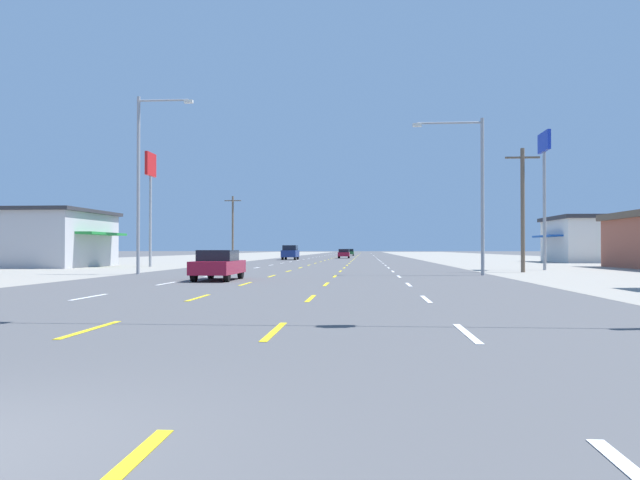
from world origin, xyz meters
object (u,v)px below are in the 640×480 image
suv_far_left_near (290,252)px  pole_sign_right_row_1 (544,165)px  streetlight_left_row_0 (143,174)px  pole_sign_left_row_1 (151,180)px  sedan_center_turn_mid (344,253)px  streetlight_right_row_0 (475,184)px  sedan_inner_left_nearest (218,265)px  sedan_center_turn_midfar (350,252)px

suv_far_left_near → pole_sign_right_row_1: bearing=-59.3°
suv_far_left_near → streetlight_left_row_0: 47.95m
suv_far_left_near → pole_sign_left_row_1: bearing=-103.6°
sedan_center_turn_mid → streetlight_right_row_0: size_ratio=0.50×
streetlight_right_row_0 → pole_sign_left_row_1: bearing=148.7°
sedan_inner_left_nearest → streetlight_left_row_0: streetlight_left_row_0 is taller
suv_far_left_near → pole_sign_left_row_1: 34.28m
pole_sign_left_row_1 → streetlight_right_row_0: (24.43, -14.85, -2.10)m
sedan_inner_left_nearest → pole_sign_right_row_1: size_ratio=0.46×
pole_sign_right_row_1 → streetlight_left_row_0: streetlight_left_row_0 is taller
suv_far_left_near → streetlight_right_row_0: streetlight_right_row_0 is taller
sedan_center_turn_mid → pole_sign_left_row_1: (-14.74, -46.80, 6.62)m
pole_sign_right_row_1 → streetlight_right_row_0: bearing=-125.8°
sedan_center_turn_mid → streetlight_right_row_0: 62.57m
streetlight_right_row_0 → sedan_center_turn_midfar: bearing=95.8°
pole_sign_right_row_1 → sedan_center_turn_mid: bearing=107.0°
sedan_inner_left_nearest → streetlight_right_row_0: 15.60m
sedan_center_turn_midfar → streetlight_left_row_0: (-9.95, -95.29, 5.27)m
pole_sign_left_row_1 → pole_sign_right_row_1: size_ratio=0.98×
sedan_center_turn_midfar → streetlight_left_row_0: 95.95m
pole_sign_right_row_1 → sedan_inner_left_nearest: bearing=-141.9°
streetlight_left_row_0 → streetlight_right_row_0: streetlight_left_row_0 is taller
suv_far_left_near → streetlight_left_row_0: streetlight_left_row_0 is taller
sedan_inner_left_nearest → pole_sign_left_row_1: size_ratio=0.47×
suv_far_left_near → pole_sign_left_row_1: pole_sign_left_row_1 is taller
sedan_center_turn_mid → pole_sign_left_row_1: pole_sign_left_row_1 is taller
sedan_center_turn_mid → streetlight_left_row_0: (-9.90, -61.65, 5.27)m
sedan_center_turn_midfar → streetlight_right_row_0: (9.63, -95.29, 4.52)m
sedan_center_turn_midfar → sedan_inner_left_nearest: bearing=-92.1°
streetlight_right_row_0 → sedan_inner_left_nearest: bearing=-153.7°
suv_far_left_near → pole_sign_right_row_1: (22.97, -38.68, 6.50)m
pole_sign_right_row_1 → suv_far_left_near: bearing=120.7°
sedan_center_turn_mid → pole_sign_right_row_1: bearing=-73.0°
pole_sign_left_row_1 → pole_sign_right_row_1: bearing=-10.9°
suv_far_left_near → streetlight_left_row_0: size_ratio=0.46×
suv_far_left_near → sedan_center_turn_midfar: 48.19m
streetlight_left_row_0 → sedan_center_turn_midfar: bearing=84.0°
sedan_inner_left_nearest → pole_sign_left_row_1: bearing=117.2°
pole_sign_right_row_1 → streetlight_right_row_0: size_ratio=1.09×
sedan_center_turn_midfar → streetlight_right_row_0: streetlight_right_row_0 is taller
pole_sign_right_row_1 → sedan_center_turn_midfar: bearing=100.5°
sedan_inner_left_nearest → sedan_center_turn_midfar: same height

